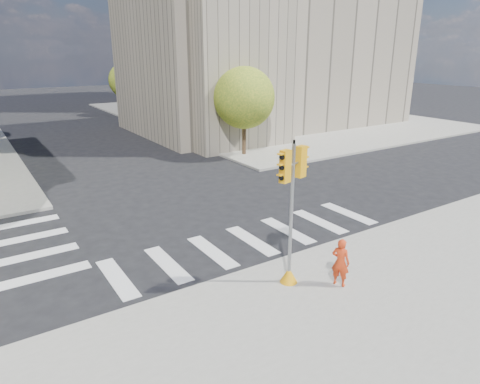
{
  "coord_description": "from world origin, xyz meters",
  "views": [
    {
      "loc": [
        -8.91,
        -14.68,
        7.17
      ],
      "look_at": [
        -0.61,
        -1.93,
        2.1
      ],
      "focal_mm": 32.0,
      "sensor_mm": 36.0,
      "label": 1
    }
  ],
  "objects_px": {
    "lamp_near": "(221,86)",
    "traffic_signal": "(291,225)",
    "photographer": "(340,262)",
    "lamp_far": "(151,77)"
  },
  "relations": [
    {
      "from": "lamp_far",
      "to": "photographer",
      "type": "height_order",
      "value": "lamp_far"
    },
    {
      "from": "lamp_near",
      "to": "photographer",
      "type": "relative_size",
      "value": 5.18
    },
    {
      "from": "lamp_near",
      "to": "traffic_signal",
      "type": "xyz_separation_m",
      "value": [
        -9.06,
        -19.46,
        -2.48
      ]
    },
    {
      "from": "photographer",
      "to": "lamp_far",
      "type": "bearing_deg",
      "value": -36.98
    },
    {
      "from": "lamp_far",
      "to": "photographer",
      "type": "xyz_separation_m",
      "value": [
        -7.84,
        -34.45,
        -3.65
      ]
    },
    {
      "from": "traffic_signal",
      "to": "photographer",
      "type": "bearing_deg",
      "value": -52.84
    },
    {
      "from": "lamp_near",
      "to": "photographer",
      "type": "bearing_deg",
      "value": -110.97
    },
    {
      "from": "lamp_near",
      "to": "traffic_signal",
      "type": "distance_m",
      "value": 21.61
    },
    {
      "from": "traffic_signal",
      "to": "photographer",
      "type": "height_order",
      "value": "traffic_signal"
    },
    {
      "from": "lamp_far",
      "to": "traffic_signal",
      "type": "bearing_deg",
      "value": -105.15
    }
  ]
}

